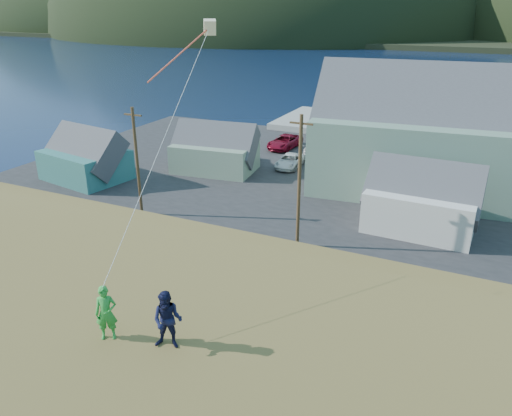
{
  "coord_description": "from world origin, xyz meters",
  "views": [
    {
      "loc": [
        8.38,
        -28.6,
        16.07
      ],
      "look_at": [
        0.82,
        -12.56,
        8.8
      ],
      "focal_mm": 35.0,
      "sensor_mm": 36.0,
      "label": 1
    }
  ],
  "objects": [
    {
      "name": "shed_palegreen_near",
      "position": [
        -16.39,
        14.13,
        2.33
      ],
      "size": [
        9.06,
        6.25,
        6.15
      ],
      "rotation": [
        0.0,
        0.0,
        0.12
      ],
      "color": "gray",
      "rests_on": "waterfront_lot"
    },
    {
      "name": "waterfront_lot",
      "position": [
        0.0,
        17.0,
        0.06
      ],
      "size": [
        72.0,
        36.0,
        0.12
      ],
      "primitive_type": "cube",
      "color": "#28282B",
      "rests_on": "ground"
    },
    {
      "name": "utility_poles",
      "position": [
        -0.38,
        1.5,
        4.74
      ],
      "size": [
        32.69,
        0.24,
        9.51
      ],
      "color": "#47331E",
      "rests_on": "waterfront_lot"
    },
    {
      "name": "shed_palegreen_far",
      "position": [
        -2.66,
        28.11,
        2.81
      ],
      "size": [
        11.86,
        8.07,
        7.35
      ],
      "rotation": [
        0.0,
        0.0,
        -0.18
      ],
      "color": "gray",
      "rests_on": "waterfront_lot"
    },
    {
      "name": "kite_rig",
      "position": [
        -1.79,
        -11.61,
        15.01
      ],
      "size": [
        1.26,
        4.53,
        10.66
      ],
      "color": "#FDEEC0",
      "rests_on": "ground"
    },
    {
      "name": "ground",
      "position": [
        0.0,
        0.0,
        0.0
      ],
      "size": [
        900.0,
        900.0,
        0.0
      ],
      "primitive_type": "plane",
      "color": "#0A1638",
      "rests_on": "ground"
    },
    {
      "name": "kite_flyer_green",
      "position": [
        -0.47,
        -19.69,
        8.03
      ],
      "size": [
        0.73,
        0.66,
        1.66
      ],
      "primitive_type": "imported",
      "rotation": [
        0.0,
        0.0,
        0.56
      ],
      "color": "green",
      "rests_on": "hillside"
    },
    {
      "name": "kite_flyer_navy",
      "position": [
        1.33,
        -19.29,
        8.07
      ],
      "size": [
        1.0,
        0.88,
        1.74
      ],
      "primitive_type": "imported",
      "rotation": [
        0.0,
        0.0,
        0.3
      ],
      "color": "#141737",
      "rests_on": "hillside"
    },
    {
      "name": "wharf",
      "position": [
        -6.0,
        40.0,
        0.45
      ],
      "size": [
        26.0,
        14.0,
        0.9
      ],
      "primitive_type": "cube",
      "color": "gray",
      "rests_on": "ground"
    },
    {
      "name": "shed_teal",
      "position": [
        -26.47,
        6.42,
        2.4
      ],
      "size": [
        8.96,
        6.94,
        6.39
      ],
      "rotation": [
        0.0,
        0.0,
        -0.17
      ],
      "color": "#2B665F",
      "rests_on": "waterfront_lot"
    },
    {
      "name": "parked_cars",
      "position": [
        -8.38,
        21.43,
        0.84
      ],
      "size": [
        21.89,
        12.54,
        1.56
      ],
      "color": "white",
      "rests_on": "waterfront_lot"
    },
    {
      "name": "shed_white",
      "position": [
        4.83,
        8.17,
        2.54
      ],
      "size": [
        8.43,
        5.79,
        6.6
      ],
      "rotation": [
        0.0,
        0.0,
        -0.03
      ],
      "color": "silver",
      "rests_on": "waterfront_lot"
    },
    {
      "name": "grass_strip",
      "position": [
        0.0,
        -2.0,
        0.05
      ],
      "size": [
        110.0,
        8.0,
        0.1
      ],
      "primitive_type": "cube",
      "color": "#4C3D19",
      "rests_on": "ground"
    },
    {
      "name": "far_shore",
      "position": [
        0.0,
        330.0,
        1.0
      ],
      "size": [
        900.0,
        320.0,
        2.0
      ],
      "primitive_type": "cube",
      "color": "black",
      "rests_on": "ground"
    }
  ]
}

